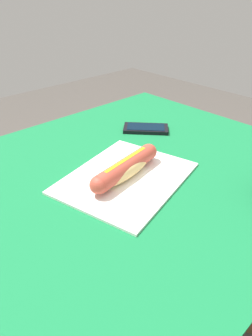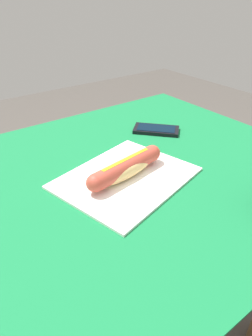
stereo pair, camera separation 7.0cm
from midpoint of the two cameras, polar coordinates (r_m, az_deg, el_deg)
The scene contains 4 objects.
dining_table at distance 0.80m, azimuth -5.38°, elevation -10.59°, with size 1.08×0.81×0.73m.
paper_wrapper at distance 0.71m, azimuth -2.80°, elevation -1.94°, with size 0.30×0.24×0.01m, color white.
hot_dog at distance 0.70m, azimuth -2.86°, elevation -0.02°, with size 0.23×0.08×0.05m.
cell_phone at distance 0.95m, azimuth 1.67°, elevation 7.45°, with size 0.14×0.15×0.01m.
Camera 1 is at (0.38, 0.46, 1.13)m, focal length 32.19 mm.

